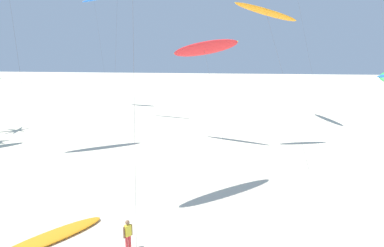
# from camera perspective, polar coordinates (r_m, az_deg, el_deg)

# --- Properties ---
(flying_kite_6) EXTENTS (6.39, 7.72, 13.80)m
(flying_kite_6) POSITION_cam_1_polar(r_m,az_deg,el_deg) (33.11, 12.08, 17.43)
(flying_kite_6) COLOR orange
(flying_kite_6) RESTS_ON ground
(flying_kite_7) EXTENTS (7.07, 8.29, 10.88)m
(flying_kite_7) POSITION_cam_1_polar(r_m,az_deg,el_deg) (33.96, 1.97, 12.23)
(flying_kite_7) COLOR red
(flying_kite_7) RESTS_ON ground
(grounded_kite_0) EXTENTS (4.37, 5.54, 0.27)m
(grounded_kite_0) POSITION_cam_1_polar(r_m,az_deg,el_deg) (19.87, -22.30, -16.90)
(grounded_kite_0) COLOR orange
(grounded_kite_0) RESTS_ON ground
(person_near_left) EXTENTS (0.36, 0.41, 1.60)m
(person_near_left) POSITION_cam_1_polar(r_m,az_deg,el_deg) (17.55, -10.47, -17.44)
(person_near_left) COLOR red
(person_near_left) RESTS_ON ground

